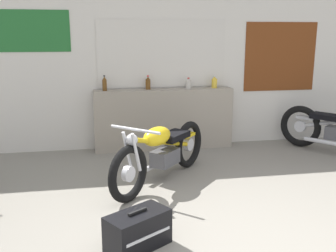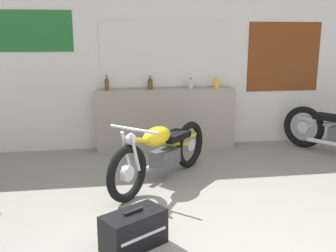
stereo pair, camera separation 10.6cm
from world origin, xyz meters
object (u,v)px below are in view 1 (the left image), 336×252
(bottle_leftmost, at_px, (105,84))
(hard_case_black, at_px, (138,230))
(bottle_left_center, at_px, (148,83))
(motorcycle_yellow, at_px, (162,151))
(bottle_right_center, at_px, (214,82))
(bottle_center, at_px, (188,84))

(bottle_leftmost, height_order, hard_case_black, bottle_leftmost)
(bottle_left_center, relative_size, hard_case_black, 0.35)
(bottle_leftmost, bearing_deg, motorcycle_yellow, -66.18)
(bottle_left_center, height_order, hard_case_black, bottle_left_center)
(bottle_right_center, bearing_deg, motorcycle_yellow, -126.60)
(bottle_left_center, relative_size, bottle_center, 1.25)
(bottle_left_center, height_order, motorcycle_yellow, bottle_left_center)
(bottle_leftmost, bearing_deg, bottle_center, -0.24)
(bottle_left_center, xyz_separation_m, bottle_center, (0.63, -0.03, -0.02))
(bottle_right_center, xyz_separation_m, hard_case_black, (-1.51, -2.90, -0.87))
(bottle_leftmost, relative_size, motorcycle_yellow, 0.15)
(hard_case_black, bearing_deg, bottle_left_center, 80.90)
(bottle_left_center, height_order, bottle_right_center, bottle_left_center)
(bottle_left_center, distance_m, motorcycle_yellow, 1.60)
(bottle_leftmost, bearing_deg, bottle_left_center, 2.46)
(bottle_center, bearing_deg, bottle_leftmost, 179.76)
(bottle_left_center, relative_size, bottle_right_center, 1.09)
(motorcycle_yellow, distance_m, hard_case_black, 1.54)
(bottle_left_center, distance_m, bottle_right_center, 1.05)
(bottle_left_center, xyz_separation_m, motorcycle_yellow, (-0.02, -1.46, -0.64))
(bottle_leftmost, bearing_deg, bottle_right_center, 0.36)
(bottle_center, bearing_deg, hard_case_black, -110.77)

